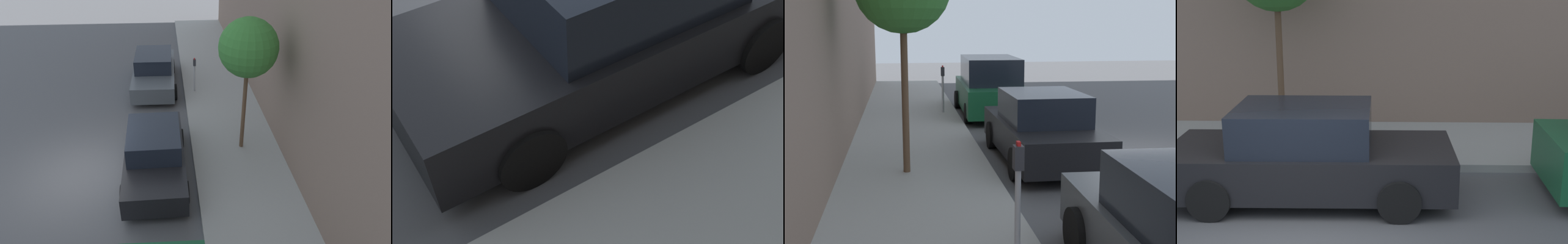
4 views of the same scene
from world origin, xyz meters
TOP-DOWN VIEW (x-y plane):
  - sidewalk at (4.99, 0.00)m, footprint 2.99×32.00m
  - parked_sedan_second at (2.26, -0.04)m, footprint 1.92×4.51m

SIDE VIEW (x-z plane):
  - sidewalk at x=4.99m, z-range 0.00..0.15m
  - parked_sedan_second at x=2.26m, z-range -0.05..1.49m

